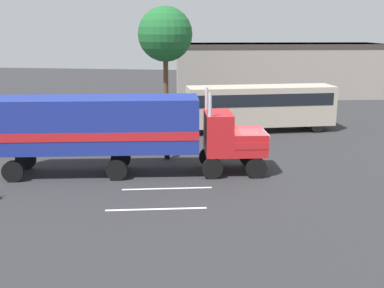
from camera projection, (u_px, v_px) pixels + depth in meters
ground_plane at (248, 171)px, 25.76m from camera, size 120.00×120.00×0.00m
lane_stripe_near at (167, 189)px, 22.92m from camera, size 4.33×1.10×0.01m
lane_stripe_mid at (156, 209)px, 20.34m from camera, size 4.34×1.07×0.01m
semi_truck at (120, 128)px, 24.67m from camera, size 14.37×5.29×4.50m
person_bystander at (167, 144)px, 27.85m from camera, size 0.34×0.46×1.63m
parked_bus at (261, 104)px, 35.09m from camera, size 11.27×5.53×3.40m
parked_car at (96, 110)px, 39.62m from camera, size 4.73×2.99×1.57m
tree_left at (165, 35)px, 41.11m from camera, size 4.83×4.83×9.48m
building_backdrop at (277, 68)px, 52.22m from camera, size 23.28×10.26×5.90m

